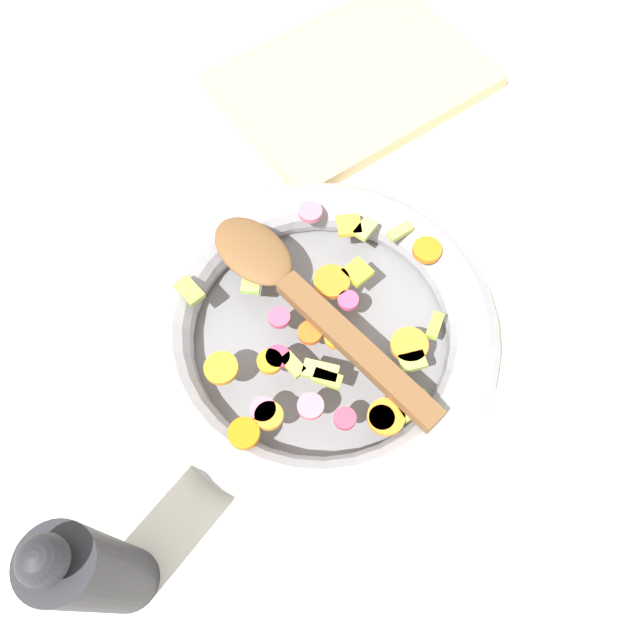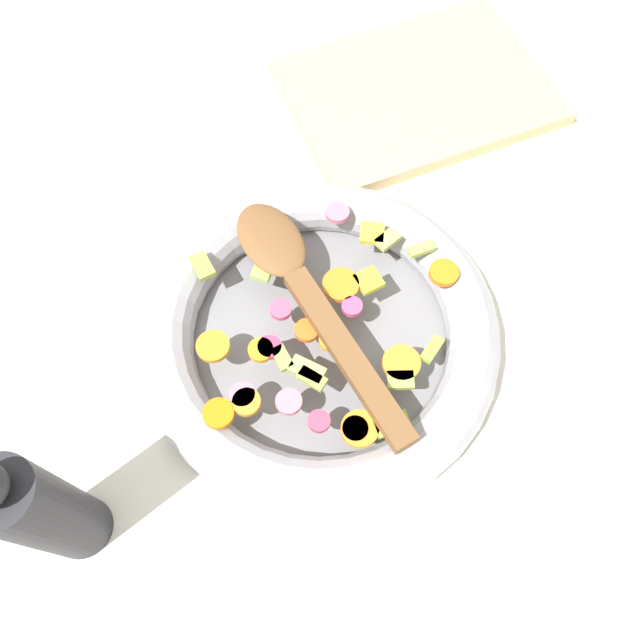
{
  "view_description": "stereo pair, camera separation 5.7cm",
  "coord_description": "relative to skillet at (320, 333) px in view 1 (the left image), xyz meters",
  "views": [
    {
      "loc": [
        0.14,
        0.2,
        0.56
      ],
      "look_at": [
        0.0,
        0.0,
        0.05
      ],
      "focal_mm": 35.0,
      "sensor_mm": 36.0,
      "label": 1
    },
    {
      "loc": [
        0.09,
        0.23,
        0.56
      ],
      "look_at": [
        0.0,
        0.0,
        0.05
      ],
      "focal_mm": 35.0,
      "sensor_mm": 36.0,
      "label": 2
    }
  ],
  "objects": [
    {
      "name": "ground_plane",
      "position": [
        0.0,
        0.0,
        -0.02
      ],
      "size": [
        4.0,
        4.0,
        0.0
      ],
      "primitive_type": "plane",
      "color": "silver"
    },
    {
      "name": "skillet",
      "position": [
        0.0,
        0.0,
        0.0
      ],
      "size": [
        0.34,
        0.34,
        0.05
      ],
      "color": "slate",
      "rests_on": "ground_plane"
    },
    {
      "name": "chopped_vegetables",
      "position": [
        0.0,
        0.02,
        0.03
      ],
      "size": [
        0.27,
        0.24,
        0.01
      ],
      "color": "orange",
      "rests_on": "skillet"
    },
    {
      "name": "wooden_spoon",
      "position": [
        0.0,
        -0.03,
        0.04
      ],
      "size": [
        0.08,
        0.28,
        0.01
      ],
      "color": "brown",
      "rests_on": "chopped_vegetables"
    },
    {
      "name": "pepper_mill",
      "position": [
        0.25,
        0.08,
        0.07
      ],
      "size": [
        0.05,
        0.05,
        0.19
      ],
      "color": "#232328",
      "rests_on": "ground_plane"
    },
    {
      "name": "cutting_board",
      "position": [
        -0.23,
        -0.26,
        -0.01
      ],
      "size": [
        0.3,
        0.22,
        0.02
      ],
      "color": "tan",
      "rests_on": "ground_plane"
    }
  ]
}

